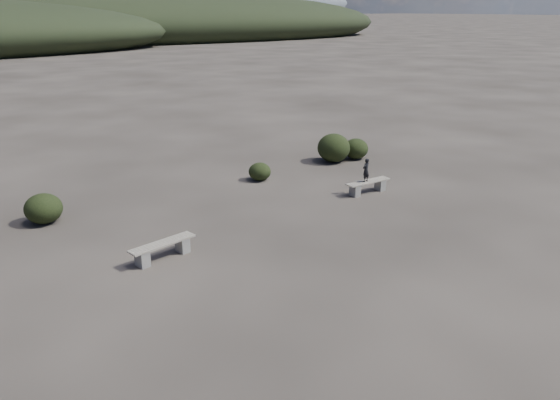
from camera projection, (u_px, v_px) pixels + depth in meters
ground at (379, 273)px, 13.98m from camera, size 1200.00×1200.00×0.00m
bench_left at (163, 249)px, 14.69m from camera, size 1.95×0.80×0.48m
bench_right at (368, 186)px, 19.97m from camera, size 1.85×0.40×0.46m
seated_person at (366, 170)px, 19.69m from camera, size 0.36×0.28×0.87m
shrub_a at (43, 208)px, 17.12m from camera, size 1.16×1.16×0.95m
shrub_c at (260, 172)px, 21.45m from camera, size 0.88×0.88×0.71m
shrub_d at (334, 148)px, 23.95m from camera, size 1.43×1.43×1.25m
shrub_e at (356, 149)px, 24.50m from camera, size 1.11×1.11×0.92m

